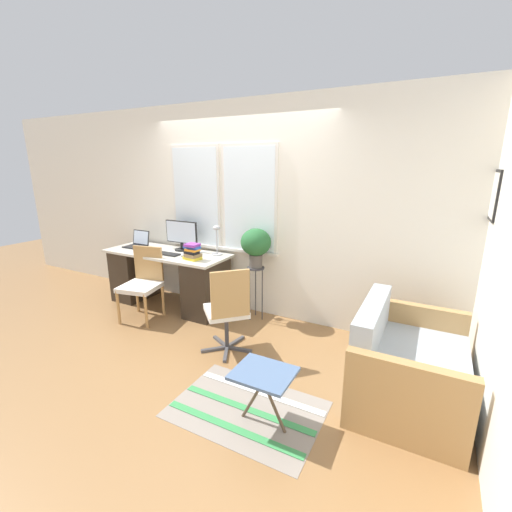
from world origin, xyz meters
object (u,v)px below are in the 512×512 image
Objects in this scene: keyboard at (168,254)px; plant_stand at (256,276)px; monitor at (181,235)px; book_stack at (192,252)px; folding_stool at (264,377)px; desk_lamp at (217,237)px; couch_loveseat at (406,368)px; laptop at (137,243)px; mouse at (182,255)px; office_chair_swivel at (228,309)px; potted_plant at (256,244)px; desk_chair_wooden at (143,282)px.

keyboard is 1.22m from plant_stand.
monitor reaches higher than book_stack.
folding_stool is at bearing -32.78° from keyboard.
desk_lamp is 0.33× the size of couch_loveseat.
laptop is at bearing -175.60° from plant_stand.
mouse is 2.34m from folding_stool.
plant_stand is (-0.13, 0.87, 0.09)m from office_chair_swivel.
laptop is 1.15m from book_stack.
desk_lamp reaches higher than book_stack.
potted_plant is (0.60, -0.03, -0.02)m from desk_lamp.
desk_lamp is 2.33m from folding_stool.
potted_plant reaches higher than mouse.
mouse is at bearing 143.92° from folding_stool.
laptop is 3.19m from folding_stool.
plant_stand is (-1.84, 0.80, 0.29)m from couch_loveseat.
desk_lamp is at bearing -96.30° from office_chair_swivel.
mouse is at bearing 2.60° from keyboard.
desk_lamp is at bearing 177.36° from potted_plant.
book_stack is (1.14, -0.17, 0.05)m from laptop.
keyboard is 0.69m from desk_lamp.
couch_loveseat is (1.71, 0.07, -0.20)m from office_chair_swivel.
monitor is at bearing 89.41° from keyboard.
monitor reaches higher than keyboard.
monitor is at bearing -79.36° from office_chair_swivel.
monitor reaches higher than desk_lamp.
desk_lamp is at bearing 32.17° from desk_chair_wooden.
office_chair_swivel is at bearing -32.56° from book_stack.
potted_plant reaches higher than folding_stool.
keyboard reaches higher than folding_stool.
desk_lamp is 1.10m from desk_chair_wooden.
office_chair_swivel is 2.05× the size of folding_stool.
office_chair_swivel is at bearing -24.40° from keyboard.
desk_lamp reaches higher than folding_stool.
office_chair_swivel is at bearing -20.92° from desk_chair_wooden.
potted_plant reaches higher than couch_loveseat.
monitor is 0.83m from desk_chair_wooden.
keyboard is at bearing -166.61° from plant_stand.
couch_loveseat is 2.44× the size of potted_plant.
couch_loveseat is (2.43, -0.82, -0.73)m from desk_lamp.
potted_plant is at bearing 15.91° from mouse.
plant_stand is (0.60, -0.03, -0.44)m from desk_lamp.
plant_stand is (1.87, 0.14, -0.25)m from laptop.
desk_chair_wooden is 1.53m from potted_plant.
potted_plant reaches higher than keyboard.
keyboard is 0.68× the size of potted_plant.
office_chair_swivel is (0.86, -0.55, -0.38)m from book_stack.
desk_chair_wooden reaches higher than keyboard.
office_chair_swivel is (1.30, -0.88, -0.50)m from monitor.
folding_stool is at bearing 132.47° from couch_loveseat.
office_chair_swivel is (1.42, -0.23, 0.00)m from desk_chair_wooden.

